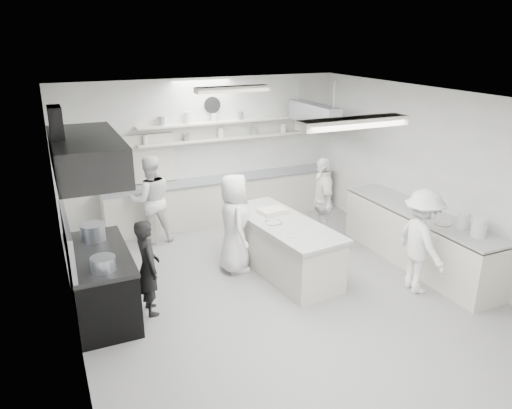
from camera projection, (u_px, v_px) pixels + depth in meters
name	position (u px, v px, depth m)	size (l,w,h in m)	color
floor	(276.00, 289.00, 7.87)	(6.00, 7.00, 0.02)	gray
ceiling	(279.00, 97.00, 6.87)	(6.00, 7.00, 0.02)	white
wall_back	(204.00, 151.00, 10.38)	(6.00, 0.04, 3.00)	silver
wall_front	(453.00, 316.00, 4.35)	(6.00, 0.04, 3.00)	silver
wall_left	(65.00, 231.00, 6.22)	(0.04, 7.00, 3.00)	silver
wall_right	(433.00, 177.00, 8.52)	(0.04, 7.00, 3.00)	silver
stove	(102.00, 284.00, 7.06)	(0.80, 1.80, 0.90)	black
exhaust_hood	(87.00, 155.00, 6.43)	(0.85, 2.00, 0.50)	#252525
back_counter	(223.00, 200.00, 10.59)	(5.00, 0.60, 0.92)	beige
shelf_lower	(237.00, 137.00, 10.46)	(4.20, 0.26, 0.04)	beige
shelf_upper	(236.00, 121.00, 10.34)	(4.20, 0.26, 0.04)	beige
pass_through_window	(142.00, 159.00, 9.88)	(1.30, 0.04, 1.00)	black
wall_clock	(212.00, 105.00, 10.11)	(0.32, 0.32, 0.05)	silver
right_counter	(418.00, 239.00, 8.56)	(0.74, 3.30, 0.94)	beige
pot_rack	(314.00, 114.00, 9.94)	(0.30, 1.60, 0.40)	#A5A9B5
light_fixture_front	(353.00, 123.00, 5.34)	(1.30, 0.25, 0.10)	beige
light_fixture_rear	(232.00, 89.00, 8.44)	(1.30, 0.25, 0.10)	beige
prep_island	(283.00, 248.00, 8.31)	(0.87, 2.33, 0.86)	beige
stove_pot	(93.00, 234.00, 7.26)	(0.36, 0.36, 0.30)	#A5A9B5
cook_stove	(148.00, 267.00, 6.99)	(0.52, 0.34, 1.43)	black
cook_back	(151.00, 200.00, 9.36)	(0.83, 0.65, 1.71)	white
cook_island_left	(234.00, 223.00, 8.23)	(0.83, 0.54, 1.69)	white
cook_island_right	(323.00, 201.00, 9.29)	(0.99, 0.41, 1.69)	white
cook_right	(421.00, 242.00, 7.55)	(1.07, 0.61, 1.66)	white
bowl_island_a	(274.00, 224.00, 8.09)	(0.27, 0.27, 0.07)	#A5A9B5
bowl_island_b	(292.00, 237.00, 7.58)	(0.19, 0.19, 0.06)	beige
bowl_right	(442.00, 225.00, 7.83)	(0.24, 0.24, 0.06)	beige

